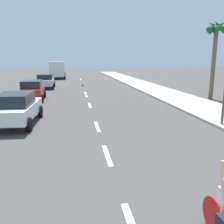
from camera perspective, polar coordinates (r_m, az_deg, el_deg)
name	(u,v)px	position (r m, az deg, el deg)	size (l,w,h in m)	color
ground_plane	(88,101)	(18.66, -5.73, 2.65)	(160.00, 160.00, 0.00)	#423F3D
sidewalk_strip	(168,94)	(22.22, 13.21, 4.14)	(3.60, 80.00, 0.14)	#9E998E
lane_stripe_2	(107,155)	(8.19, -1.17, -10.22)	(0.16, 1.80, 0.01)	white
lane_stripe_3	(97,126)	(11.51, -3.58, -3.48)	(0.16, 1.80, 0.01)	white
lane_stripe_4	(90,105)	(16.93, -5.38, 1.66)	(0.16, 1.80, 0.01)	white
lane_stripe_5	(86,95)	(21.54, -6.19, 3.97)	(0.16, 1.80, 0.01)	white
lane_stripe_6	(85,93)	(22.95, -6.37, 4.48)	(0.16, 1.80, 0.01)	white
lane_stripe_7	(83,85)	(30.11, -7.04, 6.35)	(0.16, 1.80, 0.01)	white
lane_stripe_8	(83,85)	(30.13, -7.04, 6.36)	(0.16, 1.80, 0.01)	white
lane_stripe_9	(81,79)	(39.63, -7.55, 7.79)	(0.16, 1.80, 0.01)	white
parked_car_white	(16,108)	(12.64, -21.95, 0.96)	(2.06, 4.17, 1.57)	white
parked_car_red	(32,90)	(19.78, -18.57, 5.07)	(1.94, 3.93, 1.57)	red
parked_car_silver	(45,81)	(27.93, -15.66, 7.24)	(2.04, 4.24, 1.57)	#B7BABF
delivery_truck	(57,70)	(41.95, -13.02, 9.89)	(2.89, 6.34, 2.80)	maroon
palm_tree_mid	(216,36)	(20.86, 23.64, 16.35)	(1.97, 1.73, 6.26)	brown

